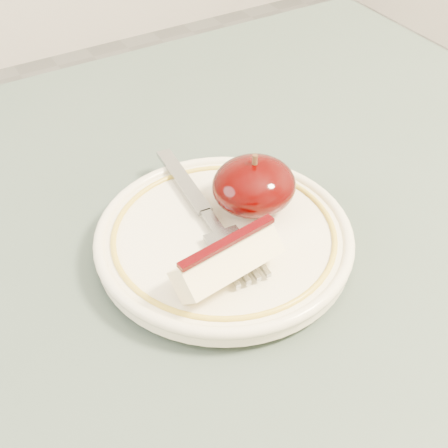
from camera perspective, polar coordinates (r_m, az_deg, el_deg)
plate at (r=0.47m, az=0.00°, el=-1.28°), size 0.19×0.19×0.02m
apple_half at (r=0.48m, az=2.75°, el=3.55°), size 0.07×0.06×0.05m
apple_wedge at (r=0.42m, az=0.31°, el=-3.40°), size 0.08×0.04×0.04m
fork at (r=0.48m, az=-1.65°, el=1.03°), size 0.03×0.17×0.00m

